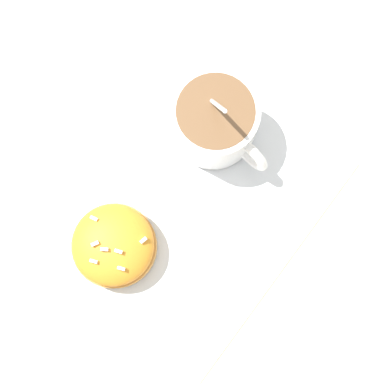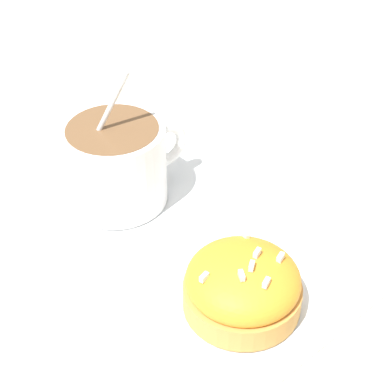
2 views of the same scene
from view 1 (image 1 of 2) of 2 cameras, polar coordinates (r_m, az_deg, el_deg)
The scene contains 4 objects.
ground_plane at distance 0.64m, azimuth -1.80°, elevation -0.08°, with size 3.00×3.00×0.00m, color #C6B793.
paper_napkin at distance 0.64m, azimuth -1.81°, elevation -0.06°, with size 0.27×0.27×0.00m.
coffee_cup at distance 0.61m, azimuth 2.10°, elevation 6.33°, with size 0.08×0.11×0.12m.
frosted_pastry at distance 0.62m, azimuth -6.98°, elevation -4.73°, with size 0.08×0.08×0.05m.
Camera 1 is at (-0.07, -0.08, 0.63)m, focal length 60.00 mm.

